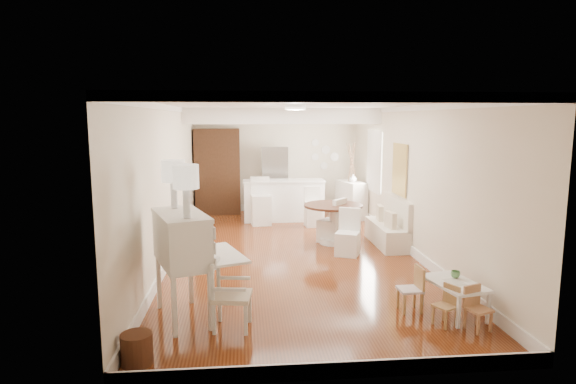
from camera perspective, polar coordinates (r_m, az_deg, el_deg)
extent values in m
plane|color=brown|center=(9.27, 0.50, -7.34)|extent=(9.00, 9.00, 0.00)
cube|color=white|center=(8.91, 0.53, 10.24)|extent=(4.50, 9.00, 0.04)
cube|color=beige|center=(13.44, -1.44, 3.73)|extent=(4.50, 0.04, 2.80)
cube|color=beige|center=(4.60, 6.26, -5.90)|extent=(4.50, 0.04, 2.80)
cube|color=beige|center=(9.04, -13.83, 1.07)|extent=(0.04, 9.00, 2.80)
cube|color=beige|center=(9.48, 14.18, 1.40)|extent=(0.04, 9.00, 2.80)
cube|color=white|center=(11.10, -0.65, 8.99)|extent=(4.50, 0.45, 0.36)
cube|color=tan|center=(9.92, 13.06, 2.62)|extent=(0.04, 0.84, 1.04)
cube|color=white|center=(11.73, 10.22, 3.61)|extent=(0.04, 1.10, 1.40)
cylinder|color=#381E11|center=(13.36, -6.61, 5.58)|extent=(0.30, 0.03, 0.30)
cylinder|color=white|center=(8.41, 0.88, 9.99)|extent=(0.36, 0.36, 0.08)
cube|color=white|center=(6.33, -12.42, -8.60)|extent=(1.40, 1.42, 1.39)
cube|color=beige|center=(6.04, -6.65, -12.02)|extent=(0.55, 0.55, 0.85)
cylinder|color=#502B19|center=(5.54, -17.49, -17.30)|extent=(0.40, 0.40, 0.33)
cube|color=white|center=(6.84, 19.04, -11.79)|extent=(0.70, 0.97, 0.44)
cube|color=#AA7F4D|center=(6.44, 18.13, -12.66)|extent=(0.33, 0.33, 0.52)
cube|color=#AF854F|center=(6.74, 14.26, -11.07)|extent=(0.31, 0.31, 0.62)
cube|color=#B57C52|center=(6.43, 21.64, -12.73)|extent=(0.34, 0.34, 0.55)
cube|color=silver|center=(10.02, 11.63, -3.42)|extent=(0.52, 1.60, 0.98)
cylinder|color=#442215|center=(9.97, 5.35, -3.80)|extent=(1.40, 1.40, 0.82)
cube|color=white|center=(9.16, 7.10, -4.77)|extent=(0.55, 0.56, 0.88)
cube|color=white|center=(10.08, 5.17, -3.34)|extent=(0.64, 0.64, 0.93)
cube|color=white|center=(12.18, -0.51, -0.99)|extent=(2.05, 0.65, 1.03)
cube|color=white|center=(11.68, -3.22, -1.10)|extent=(0.50, 0.50, 1.15)
cube|color=white|center=(11.51, 3.00, -1.77)|extent=(0.40, 0.40, 0.95)
cube|color=#381E11|center=(13.14, -8.33, 2.43)|extent=(1.20, 0.60, 2.30)
imported|color=silver|center=(13.17, -0.03, 1.44)|extent=(0.75, 0.65, 1.80)
cube|color=beige|center=(12.61, 7.48, -0.91)|extent=(0.70, 1.08, 0.95)
imported|color=#569456|center=(6.92, 19.22, -9.21)|extent=(0.13, 0.13, 0.10)
imported|color=white|center=(12.50, 7.73, 1.66)|extent=(0.22, 0.22, 0.20)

